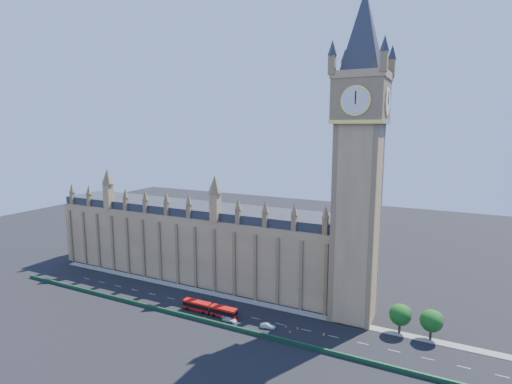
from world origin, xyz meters
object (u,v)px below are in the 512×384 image
at_px(red_bus, 210,309).
at_px(car_silver, 268,326).
at_px(car_grey, 213,310).
at_px(car_white, 229,320).

relative_size(red_bus, car_silver, 4.32).
bearing_deg(car_grey, car_silver, -92.36).
distance_m(red_bus, car_white, 8.36).
xyz_separation_m(car_silver, car_white, (-11.79, -1.53, -0.04)).
bearing_deg(car_silver, red_bus, 81.77).
height_order(car_grey, car_white, car_white).
distance_m(car_grey, car_silver, 19.67).
distance_m(car_grey, car_white, 8.49).
xyz_separation_m(red_bus, car_silver, (19.91, -0.21, -0.96)).
bearing_deg(car_silver, car_white, 89.78).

